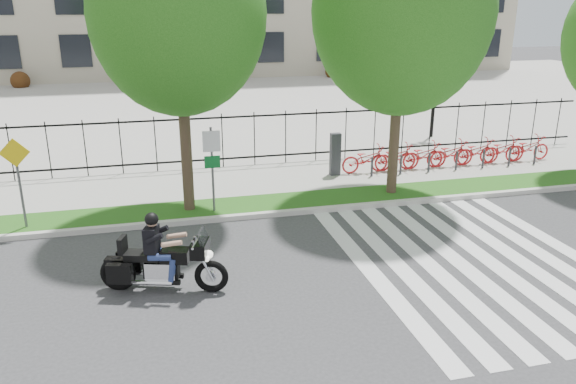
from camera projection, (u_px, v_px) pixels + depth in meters
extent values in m
plane|color=#343436|center=(280.00, 284.00, 12.55)|extent=(120.00, 120.00, 0.00)
cube|color=beige|center=(248.00, 216.00, 16.29)|extent=(60.00, 0.20, 0.15)
cube|color=#235615|center=(243.00, 206.00, 17.07)|extent=(60.00, 1.50, 0.15)
cube|color=#ADABA2|center=(230.00, 182.00, 19.37)|extent=(60.00, 3.50, 0.15)
cube|color=#ADABA2|center=(189.00, 101.00, 35.50)|extent=(80.00, 34.00, 0.10)
cylinder|color=black|center=(435.00, 95.00, 25.23)|extent=(0.14, 0.14, 4.00)
cylinder|color=black|center=(438.00, 52.00, 24.62)|extent=(0.06, 0.70, 0.70)
sphere|color=white|center=(431.00, 50.00, 24.51)|extent=(0.36, 0.36, 0.36)
sphere|color=white|center=(446.00, 49.00, 24.67)|extent=(0.36, 0.36, 0.36)
cylinder|color=#3C2920|center=(186.00, 141.00, 16.02)|extent=(0.32, 0.32, 4.11)
ellipsoid|color=#175012|center=(178.00, 14.00, 14.91)|extent=(4.75, 4.75, 5.46)
cylinder|color=#3C2920|center=(395.00, 131.00, 17.53)|extent=(0.32, 0.32, 3.99)
ellipsoid|color=#175012|center=(402.00, 11.00, 16.38)|extent=(5.33, 5.33, 6.13)
cube|color=#2D2D33|center=(335.00, 154.00, 19.73)|extent=(0.35, 0.25, 1.50)
imported|color=red|center=(367.00, 159.00, 20.09)|extent=(1.87, 0.65, 0.98)
cylinder|color=#2D2D33|center=(372.00, 167.00, 19.67)|extent=(0.08, 0.08, 0.70)
imported|color=red|center=(395.00, 157.00, 20.34)|extent=(1.87, 0.65, 0.98)
cylinder|color=#2D2D33|center=(401.00, 165.00, 19.93)|extent=(0.08, 0.08, 0.70)
imported|color=red|center=(423.00, 155.00, 20.59)|extent=(1.87, 0.65, 0.98)
cylinder|color=#2D2D33|center=(429.00, 163.00, 20.18)|extent=(0.08, 0.08, 0.70)
imported|color=red|center=(450.00, 153.00, 20.85)|extent=(1.87, 0.65, 0.98)
cylinder|color=#2D2D33|center=(457.00, 161.00, 20.43)|extent=(0.08, 0.08, 0.70)
imported|color=red|center=(476.00, 152.00, 21.10)|extent=(1.87, 0.65, 0.98)
cylinder|color=#2D2D33|center=(483.00, 159.00, 20.69)|extent=(0.08, 0.08, 0.70)
imported|color=red|center=(502.00, 150.00, 21.35)|extent=(1.87, 0.65, 0.98)
cylinder|color=#2D2D33|center=(510.00, 157.00, 20.94)|extent=(0.08, 0.08, 0.70)
imported|color=red|center=(527.00, 148.00, 21.61)|extent=(1.87, 0.65, 0.98)
cylinder|color=#2D2D33|center=(535.00, 155.00, 21.19)|extent=(0.08, 0.08, 0.70)
cylinder|color=#59595B|center=(212.00, 170.00, 16.12)|extent=(0.07, 0.07, 2.50)
cube|color=white|center=(211.00, 141.00, 15.81)|extent=(0.50, 0.03, 0.60)
cube|color=#0C6626|center=(212.00, 162.00, 16.00)|extent=(0.45, 0.03, 0.35)
cylinder|color=#59595B|center=(20.00, 185.00, 14.95)|extent=(0.07, 0.07, 2.40)
cube|color=yellow|center=(14.00, 153.00, 14.63)|extent=(0.78, 0.03, 0.78)
torus|color=black|center=(211.00, 276.00, 12.09)|extent=(0.75, 0.36, 0.75)
torus|color=black|center=(118.00, 274.00, 12.20)|extent=(0.80, 0.39, 0.79)
cube|color=black|center=(200.00, 248.00, 11.89)|extent=(0.49, 0.66, 0.32)
cube|color=#26262B|center=(203.00, 237.00, 11.80)|extent=(0.32, 0.56, 0.33)
cube|color=silver|center=(162.00, 270.00, 12.11)|extent=(0.73, 0.54, 0.43)
cube|color=black|center=(175.00, 255.00, 11.98)|extent=(0.68, 0.53, 0.28)
cube|color=black|center=(143.00, 256.00, 12.02)|extent=(0.84, 0.60, 0.15)
cube|color=black|center=(122.00, 245.00, 11.97)|extent=(0.21, 0.38, 0.37)
cube|color=black|center=(120.00, 274.00, 11.83)|extent=(0.57, 0.33, 0.43)
cube|color=black|center=(130.00, 260.00, 12.44)|extent=(0.57, 0.33, 0.43)
cube|color=black|center=(152.00, 239.00, 11.89)|extent=(0.38, 0.49, 0.56)
sphere|color=tan|center=(152.00, 221.00, 11.75)|extent=(0.25, 0.25, 0.25)
sphere|color=black|center=(152.00, 219.00, 11.74)|extent=(0.29, 0.29, 0.29)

